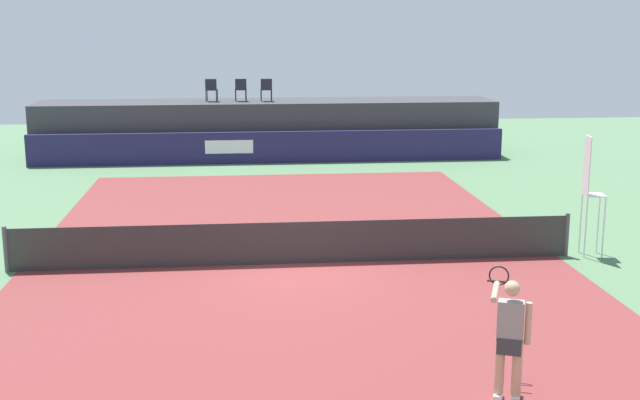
% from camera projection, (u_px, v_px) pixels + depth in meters
% --- Properties ---
extents(ground_plane, '(48.00, 48.00, 0.00)m').
position_uv_depth(ground_plane, '(287.00, 230.00, 21.26)').
color(ground_plane, '#4C704C').
extents(court_inner, '(12.00, 22.00, 0.00)m').
position_uv_depth(court_inner, '(296.00, 263.00, 18.34)').
color(court_inner, maroon).
rests_on(court_inner, ground).
extents(sponsor_wall, '(18.00, 0.22, 1.20)m').
position_uv_depth(sponsor_wall, '(270.00, 147.00, 31.34)').
color(sponsor_wall, '#231E4C').
rests_on(sponsor_wall, ground).
extents(spectator_platform, '(18.00, 2.80, 2.20)m').
position_uv_depth(spectator_platform, '(268.00, 128.00, 32.99)').
color(spectator_platform, '#38383D').
rests_on(spectator_platform, ground).
extents(spectator_chair_far_left, '(0.47, 0.47, 0.89)m').
position_uv_depth(spectator_chair_far_left, '(211.00, 89.00, 32.30)').
color(spectator_chair_far_left, '#1E232D').
rests_on(spectator_chair_far_left, spectator_platform).
extents(spectator_chair_left, '(0.46, 0.46, 0.89)m').
position_uv_depth(spectator_chair_left, '(241.00, 89.00, 32.39)').
color(spectator_chair_left, '#1E232D').
rests_on(spectator_chair_left, spectator_platform).
extents(spectator_chair_center, '(0.44, 0.44, 0.89)m').
position_uv_depth(spectator_chair_center, '(266.00, 89.00, 32.41)').
color(spectator_chair_center, '#1E232D').
rests_on(spectator_chair_center, spectator_platform).
extents(umpire_chair, '(0.49, 0.49, 2.76)m').
position_uv_depth(umpire_chair, '(590.00, 187.00, 18.68)').
color(umpire_chair, white).
rests_on(umpire_chair, ground).
extents(tennis_net, '(12.40, 0.02, 0.95)m').
position_uv_depth(tennis_net, '(296.00, 243.00, 18.24)').
color(tennis_net, '#2D2D2D').
rests_on(tennis_net, ground).
extents(net_post_near, '(0.10, 0.10, 1.00)m').
position_uv_depth(net_post_near, '(6.00, 249.00, 17.62)').
color(net_post_near, '#4C4C51').
rests_on(net_post_near, ground).
extents(net_post_far, '(0.10, 0.10, 1.00)m').
position_uv_depth(net_post_far, '(567.00, 235.00, 18.84)').
color(net_post_far, '#4C4C51').
rests_on(net_post_far, ground).
extents(tennis_player, '(0.56, 1.25, 1.77)m').
position_uv_depth(tennis_player, '(510.00, 336.00, 11.52)').
color(tennis_player, white).
rests_on(tennis_player, court_inner).
extents(tennis_ball, '(0.07, 0.07, 0.07)m').
position_uv_depth(tennis_ball, '(452.00, 225.00, 21.71)').
color(tennis_ball, '#D8EA33').
rests_on(tennis_ball, court_inner).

